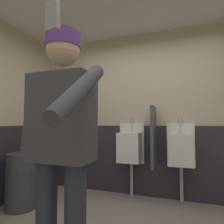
# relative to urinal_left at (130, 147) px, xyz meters

# --- Properties ---
(wall_back) EXTENTS (4.48, 0.12, 2.64)m
(wall_back) POSITION_rel_urinal_left_xyz_m (0.29, 0.22, 0.54)
(wall_back) COLOR beige
(wall_back) RESTS_ON ground_plane
(wainscot_band_back) EXTENTS (3.88, 0.03, 1.11)m
(wainscot_band_back) POSITION_rel_urinal_left_xyz_m (0.29, 0.14, -0.22)
(wainscot_band_back) COLOR #2D2833
(wainscot_band_back) RESTS_ON ground_plane
(downlight_far) EXTENTS (0.14, 0.14, 0.03)m
(downlight_far) POSITION_rel_urinal_left_xyz_m (-0.03, -0.89, 1.84)
(downlight_far) COLOR white
(urinal_left) EXTENTS (0.40, 0.34, 1.24)m
(urinal_left) POSITION_rel_urinal_left_xyz_m (0.00, 0.00, 0.00)
(urinal_left) COLOR white
(urinal_left) RESTS_ON ground_plane
(urinal_middle) EXTENTS (0.40, 0.34, 1.24)m
(urinal_middle) POSITION_rel_urinal_left_xyz_m (0.75, 0.00, 0.00)
(urinal_middle) COLOR white
(urinal_middle) RESTS_ON ground_plane
(privacy_divider_panel) EXTENTS (0.04, 0.40, 0.90)m
(privacy_divider_panel) POSITION_rel_urinal_left_xyz_m (0.37, -0.07, 0.17)
(privacy_divider_panel) COLOR #4C4C51
(person) EXTENTS (0.64, 0.60, 1.77)m
(person) POSITION_rel_urinal_left_xyz_m (-0.00, -1.88, 0.27)
(person) COLOR #2D3342
(person) RESTS_ON ground_plane
(cell_phone) EXTENTS (0.06, 0.03, 0.11)m
(cell_phone) POSITION_rel_urinal_left_xyz_m (0.29, -2.38, 0.78)
(cell_phone) COLOR #A5A8B2
(trash_bin) EXTENTS (0.40, 0.40, 0.74)m
(trash_bin) POSITION_rel_urinal_left_xyz_m (-1.30, -0.87, -0.41)
(trash_bin) COLOR #38383D
(trash_bin) RESTS_ON ground_plane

